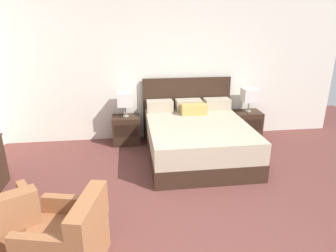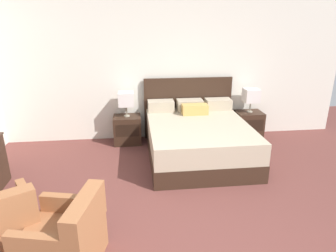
% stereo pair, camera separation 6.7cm
% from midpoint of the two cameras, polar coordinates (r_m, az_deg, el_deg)
% --- Properties ---
extents(wall_back, '(7.16, 0.06, 2.69)m').
position_cam_midpoint_polar(wall_back, '(5.79, -1.96, 10.67)').
color(wall_back, silver).
rests_on(wall_back, ground).
extents(bed, '(1.72, 2.03, 1.20)m').
position_cam_midpoint_polar(bed, '(5.16, 5.10, -2.17)').
color(bed, '#332116').
rests_on(bed, ground).
extents(nightstand_left, '(0.51, 0.42, 0.53)m').
position_cam_midpoint_polar(nightstand_left, '(5.75, -8.24, -0.73)').
color(nightstand_left, '#332116').
rests_on(nightstand_left, ground).
extents(nightstand_right, '(0.51, 0.42, 0.53)m').
position_cam_midpoint_polar(nightstand_right, '(6.18, 14.50, 0.30)').
color(nightstand_right, '#332116').
rests_on(nightstand_right, ground).
extents(table_lamp_left, '(0.28, 0.28, 0.46)m').
position_cam_midpoint_polar(table_lamp_left, '(5.57, -8.54, 5.04)').
color(table_lamp_left, gray).
rests_on(table_lamp_left, nightstand_left).
extents(table_lamp_right, '(0.28, 0.28, 0.46)m').
position_cam_midpoint_polar(table_lamp_right, '(6.02, 14.98, 5.68)').
color(table_lamp_right, gray).
rests_on(table_lamp_right, nightstand_right).
extents(armchair_by_window, '(0.93, 0.93, 0.76)m').
position_cam_midpoint_polar(armchair_by_window, '(3.56, -29.80, -16.79)').
color(armchair_by_window, '#935B38').
rests_on(armchair_by_window, ground).
extents(armchair_companion, '(0.83, 0.82, 0.76)m').
position_cam_midpoint_polar(armchair_companion, '(3.15, -19.19, -20.10)').
color(armchair_companion, '#935B38').
rests_on(armchair_companion, ground).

